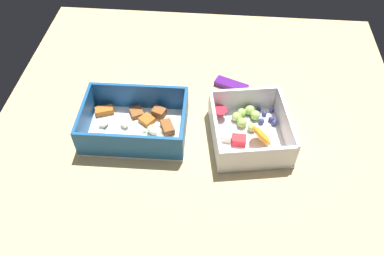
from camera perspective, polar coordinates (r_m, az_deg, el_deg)
table_surface at (r=74.60cm, az=1.14°, el=-0.67°), size 80.00×80.00×2.00cm
pasta_container at (r=72.69cm, az=-8.31°, el=0.51°), size 19.28×13.51×6.26cm
fruit_bowl at (r=71.96cm, az=8.36°, el=-0.20°), size 16.04×17.29×5.80cm
candy_bar at (r=82.09cm, az=5.83°, el=6.32°), size 7.39×4.87×1.20cm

